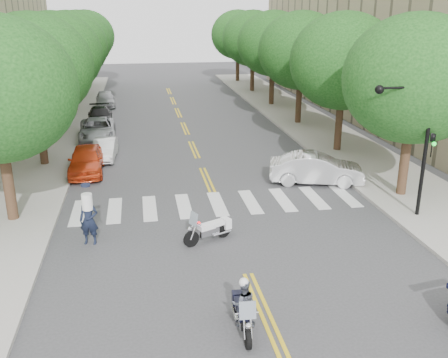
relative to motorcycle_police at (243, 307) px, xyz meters
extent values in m
plane|color=#38383A|center=(0.80, 2.98, -0.74)|extent=(140.00, 140.00, 0.00)
cube|color=#9E9991|center=(-8.70, 24.98, -0.66)|extent=(5.00, 60.00, 0.15)
cube|color=#9E9991|center=(10.30, 24.98, -0.66)|extent=(5.00, 60.00, 0.15)
cylinder|color=#382316|center=(-8.00, 8.98, 0.92)|extent=(0.44, 0.44, 3.32)
cylinder|color=#382316|center=(-8.00, 16.98, 0.92)|extent=(0.44, 0.44, 3.32)
ellipsoid|color=#113D11|center=(-8.00, 16.98, 4.83)|extent=(6.40, 6.40, 5.76)
cylinder|color=#382316|center=(-8.00, 24.98, 0.92)|extent=(0.44, 0.44, 3.32)
ellipsoid|color=#113D11|center=(-8.00, 24.98, 4.83)|extent=(6.40, 6.40, 5.76)
cylinder|color=#382316|center=(-8.00, 32.98, 0.92)|extent=(0.44, 0.44, 3.32)
ellipsoid|color=#113D11|center=(-8.00, 32.98, 4.83)|extent=(6.40, 6.40, 5.76)
cylinder|color=#382316|center=(-8.00, 40.98, 0.92)|extent=(0.44, 0.44, 3.32)
ellipsoid|color=#113D11|center=(-8.00, 40.98, 4.83)|extent=(6.40, 6.40, 5.76)
cylinder|color=#382316|center=(-8.00, 48.98, 0.92)|extent=(0.44, 0.44, 3.32)
ellipsoid|color=#113D11|center=(-8.00, 48.98, 4.83)|extent=(6.40, 6.40, 5.76)
cylinder|color=#382316|center=(9.60, 8.98, 0.92)|extent=(0.44, 0.44, 3.32)
ellipsoid|color=#113D11|center=(9.60, 8.98, 4.83)|extent=(6.40, 6.40, 5.76)
cylinder|color=#382316|center=(9.60, 16.98, 0.92)|extent=(0.44, 0.44, 3.32)
ellipsoid|color=#113D11|center=(9.60, 16.98, 4.83)|extent=(6.40, 6.40, 5.76)
cylinder|color=#382316|center=(9.60, 24.98, 0.92)|extent=(0.44, 0.44, 3.32)
ellipsoid|color=#113D11|center=(9.60, 24.98, 4.83)|extent=(6.40, 6.40, 5.76)
cylinder|color=#382316|center=(9.60, 32.98, 0.92)|extent=(0.44, 0.44, 3.32)
ellipsoid|color=#113D11|center=(9.60, 32.98, 4.83)|extent=(6.40, 6.40, 5.76)
cylinder|color=#382316|center=(9.60, 40.98, 0.92)|extent=(0.44, 0.44, 3.32)
ellipsoid|color=#113D11|center=(9.60, 40.98, 4.83)|extent=(6.40, 6.40, 5.76)
cylinder|color=#382316|center=(9.60, 48.98, 0.92)|extent=(0.44, 0.44, 3.32)
ellipsoid|color=#113D11|center=(9.60, 48.98, 4.83)|extent=(6.40, 6.40, 5.76)
cylinder|color=black|center=(9.00, 6.48, 2.26)|extent=(0.16, 0.16, 6.00)
cylinder|color=black|center=(7.80, 6.48, 4.86)|extent=(2.40, 0.10, 0.10)
sphere|color=black|center=(6.70, 6.48, 4.81)|extent=(0.36, 0.36, 0.36)
imported|color=black|center=(9.25, 6.48, 2.46)|extent=(0.16, 0.20, 1.00)
sphere|color=#0CCC26|center=(9.25, 6.33, 2.56)|extent=(0.18, 0.18, 0.18)
cylinder|color=black|center=(-0.04, -0.81, -0.43)|extent=(0.15, 0.61, 0.61)
cylinder|color=black|center=(0.03, 0.62, -0.43)|extent=(0.19, 0.62, 0.61)
cube|color=silver|center=(0.00, -0.05, -0.34)|extent=(0.32, 0.82, 0.29)
cube|color=black|center=(-0.01, -0.14, -0.11)|extent=(0.35, 0.64, 0.20)
cube|color=black|center=(0.02, 0.35, -0.09)|extent=(0.38, 0.51, 0.14)
cube|color=black|center=(0.03, 0.76, -0.20)|extent=(0.41, 0.29, 0.40)
cube|color=#8C99A5|center=(-0.03, -0.69, 0.34)|extent=(0.45, 0.16, 0.49)
cube|color=red|center=(0.08, -0.55, 0.17)|extent=(0.09, 0.09, 0.07)
cube|color=#0C26E5|center=(-0.13, -0.54, 0.17)|extent=(0.09, 0.09, 0.07)
imported|color=#474C56|center=(0.00, -0.05, 0.13)|extent=(0.71, 0.56, 1.41)
sphere|color=silver|center=(0.00, -0.05, 0.78)|extent=(0.27, 0.27, 0.27)
cylinder|color=black|center=(-0.86, 5.37, -0.43)|extent=(0.62, 0.39, 0.63)
cylinder|color=black|center=(0.47, 6.00, -0.43)|extent=(0.64, 0.42, 0.63)
cube|color=silver|center=(-0.16, 5.70, -0.32)|extent=(0.87, 0.62, 0.29)
cube|color=white|center=(-0.24, 5.66, -0.09)|extent=(0.72, 0.58, 0.20)
cube|color=white|center=(0.22, 5.88, -0.08)|extent=(0.62, 0.55, 0.15)
cube|color=white|center=(0.59, 6.06, -0.19)|extent=(0.42, 0.48, 0.41)
cube|color=#8C99A5|center=(-0.75, 5.42, 0.37)|extent=(0.33, 0.48, 0.50)
cube|color=red|center=(-0.56, 5.38, 0.20)|extent=(0.12, 0.12, 0.07)
cube|color=#0C26E5|center=(-0.66, 5.58, 0.20)|extent=(0.12, 0.12, 0.07)
imported|color=black|center=(-4.62, 6.29, 0.23)|extent=(0.79, 0.59, 1.94)
imported|color=silver|center=(6.23, 11.48, 0.04)|extent=(5.01, 2.87, 1.56)
imported|color=red|center=(-5.50, 15.17, 0.01)|extent=(1.86, 4.45, 1.51)
imported|color=silver|center=(-4.66, 17.84, -0.15)|extent=(1.47, 3.67, 1.19)
imported|color=#919398|center=(-5.38, 22.48, -0.02)|extent=(2.65, 5.31, 1.45)
imported|color=black|center=(-5.50, 27.48, -0.08)|extent=(2.19, 4.66, 1.32)
imported|color=#A7A8AD|center=(-5.50, 35.03, -0.03)|extent=(1.98, 4.29, 1.42)
camera|label=1|loc=(-2.54, -11.60, 7.79)|focal=40.00mm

